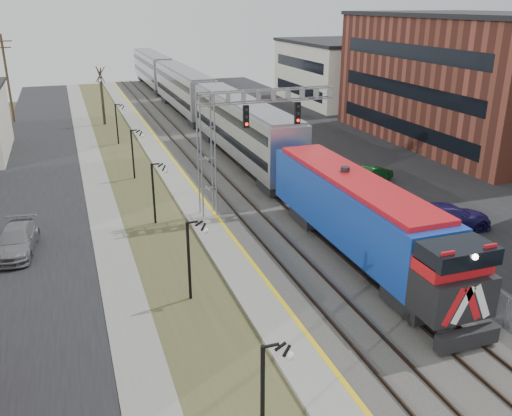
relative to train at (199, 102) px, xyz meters
name	(u,v)px	position (x,y,z in m)	size (l,w,h in m)	color
street_west	(34,201)	(-17.00, -19.57, -2.90)	(7.00, 120.00, 0.04)	black
sidewalk	(99,194)	(-12.50, -19.57, -2.88)	(2.00, 120.00, 0.08)	gray
grass_median	(140,190)	(-9.50, -19.57, -2.89)	(4.00, 120.00, 0.06)	#464A27
platform	(179,185)	(-6.50, -19.57, -2.80)	(2.00, 120.00, 0.24)	gray
ballast_bed	(241,178)	(-1.50, -19.57, -2.82)	(8.00, 120.00, 0.20)	#595651
parking_lot	(372,165)	(10.50, -19.57, -2.90)	(16.00, 120.00, 0.04)	black
platform_edge	(190,182)	(-5.62, -19.57, -2.67)	(0.24, 120.00, 0.01)	gold
track_near	(217,179)	(-3.50, -19.57, -2.64)	(1.58, 120.00, 0.15)	#2D2119
track_far	(258,174)	(0.00, -19.57, -2.64)	(1.58, 120.00, 0.15)	#2D2119
train	(199,102)	(0.00, 0.00, 0.00)	(3.00, 85.85, 5.33)	#143DA7
signal_gantry	(232,132)	(-4.28, -26.58, 2.67)	(9.00, 1.07, 8.15)	gray
lampposts	(188,259)	(-9.50, -36.29, -0.92)	(0.14, 62.14, 4.00)	black
fence	(289,165)	(2.70, -19.57, -2.12)	(0.04, 120.00, 1.60)	gray
bare_trees	(14,153)	(-18.16, -15.66, -0.22)	(12.30, 42.30, 5.95)	#382D23
car_lot_d	(448,217)	(7.60, -33.39, -2.14)	(2.18, 5.36, 1.55)	navy
car_lot_e	(356,185)	(5.54, -25.60, -2.25)	(1.57, 3.91, 1.33)	gray
car_lot_f	(371,175)	(7.88, -23.76, -2.26)	(1.40, 4.01, 1.32)	#0B3A14
car_street_b	(16,241)	(-17.59, -28.28, -2.19)	(2.03, 5.00, 1.45)	gray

